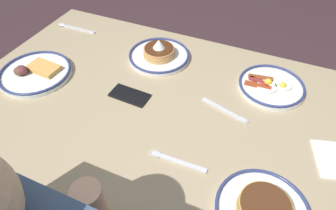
# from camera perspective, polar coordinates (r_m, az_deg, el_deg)

# --- Properties ---
(ground_plane) EXTENTS (6.00, 6.00, 0.00)m
(ground_plane) POSITION_cam_1_polar(r_m,az_deg,el_deg) (1.68, -0.52, -18.12)
(ground_plane) COLOR #3E292D
(dining_table) EXTENTS (1.48, 0.89, 0.76)m
(dining_table) POSITION_cam_1_polar(r_m,az_deg,el_deg) (1.13, -0.74, -2.57)
(dining_table) COLOR tan
(dining_table) RESTS_ON ground_plane
(plate_near_main) EXTENTS (0.26, 0.26, 0.09)m
(plate_near_main) POSITION_cam_1_polar(r_m,az_deg,el_deg) (1.26, -1.74, 9.81)
(plate_near_main) COLOR white
(plate_near_main) RESTS_ON dining_table
(plate_center_pancakes) EXTENTS (0.25, 0.25, 0.04)m
(plate_center_pancakes) POSITION_cam_1_polar(r_m,az_deg,el_deg) (1.18, 19.34, 3.51)
(plate_center_pancakes) COLOR white
(plate_center_pancakes) RESTS_ON dining_table
(plate_far_side) EXTENTS (0.28, 0.28, 0.05)m
(plate_far_side) POSITION_cam_1_polar(r_m,az_deg,el_deg) (1.28, -24.32, 5.78)
(plate_far_side) COLOR white
(plate_far_side) RESTS_ON dining_table
(cell_phone) EXTENTS (0.15, 0.08, 0.01)m
(cell_phone) POSITION_cam_1_polar(r_m,az_deg,el_deg) (1.09, -7.45, 1.88)
(cell_phone) COLOR black
(cell_phone) RESTS_ON dining_table
(fork_near) EXTENTS (0.18, 0.07, 0.01)m
(fork_near) POSITION_cam_1_polar(r_m,az_deg,el_deg) (1.05, 10.93, -1.05)
(fork_near) COLOR silver
(fork_near) RESTS_ON dining_table
(fork_far) EXTENTS (0.18, 0.02, 0.01)m
(fork_far) POSITION_cam_1_polar(r_m,az_deg,el_deg) (0.90, 1.82, -10.86)
(fork_far) COLOR silver
(fork_far) RESTS_ON dining_table
(tea_spoon) EXTENTS (0.21, 0.03, 0.01)m
(tea_spoon) POSITION_cam_1_polar(r_m,az_deg,el_deg) (1.55, -18.22, 14.14)
(tea_spoon) COLOR silver
(tea_spoon) RESTS_ON dining_table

